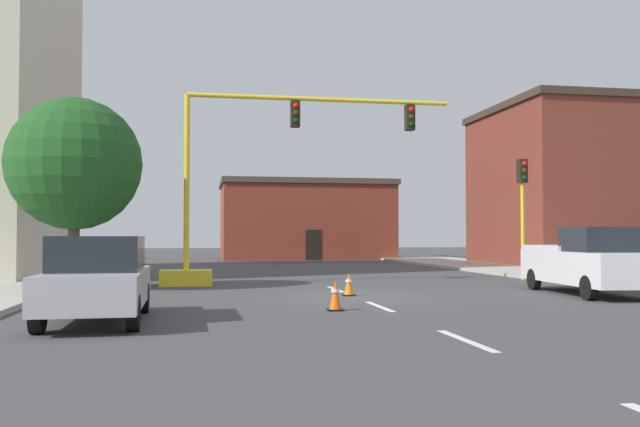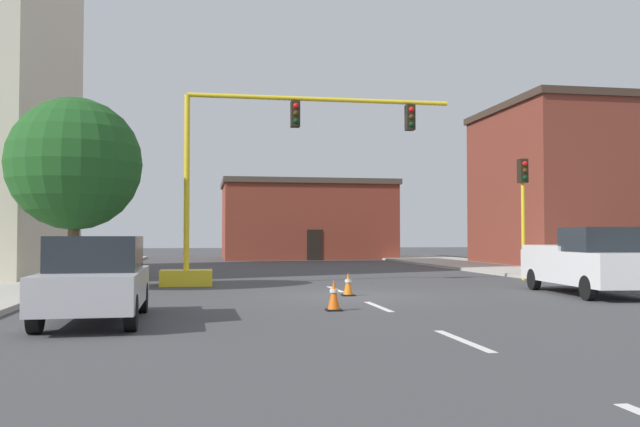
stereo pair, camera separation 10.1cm
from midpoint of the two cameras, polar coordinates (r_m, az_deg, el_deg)
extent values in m
plane|color=#424244|center=(19.78, 2.86, -6.96)|extent=(160.00, 160.00, 0.00)
cube|color=#B2ADA3|center=(28.22, -24.81, -5.13)|extent=(6.00, 56.00, 0.14)
cube|color=#B2ADA3|center=(31.57, 20.49, -4.82)|extent=(6.00, 56.00, 0.14)
cube|color=silver|center=(11.69, 12.21, -10.42)|extent=(0.16, 2.40, 0.01)
cube|color=silver|center=(16.88, 5.12, -7.82)|extent=(0.16, 2.40, 0.01)
cube|color=silver|center=(22.22, 1.43, -6.40)|extent=(0.16, 2.40, 0.01)
cube|color=brown|center=(52.14, -1.11, -0.78)|extent=(12.66, 7.86, 5.53)
cube|color=#4C4238|center=(52.28, -1.11, 2.47)|extent=(12.96, 8.16, 0.40)
cube|color=black|center=(48.22, -0.39, -2.67)|extent=(1.10, 0.06, 2.20)
cube|color=brown|center=(42.84, 21.63, 1.89)|extent=(10.81, 10.01, 8.95)
cube|color=#3D2D23|center=(43.39, 21.55, 8.06)|extent=(11.11, 10.31, 0.40)
cube|color=yellow|center=(24.27, -11.10, -5.34)|extent=(1.80, 1.20, 0.55)
cylinder|color=yellow|center=(24.30, -11.05, 2.63)|extent=(0.20, 0.20, 6.20)
cylinder|color=yellow|center=(25.10, 0.23, 9.60)|extent=(9.64, 0.16, 0.16)
cube|color=black|center=(24.84, -1.98, 8.37)|extent=(0.32, 0.36, 0.95)
sphere|color=red|center=(24.71, -1.92, 9.07)|extent=(0.20, 0.20, 0.20)
sphere|color=#38280A|center=(24.66, -1.92, 8.44)|extent=(0.20, 0.20, 0.20)
sphere|color=black|center=(24.61, -1.92, 7.79)|extent=(0.20, 0.20, 0.20)
cube|color=black|center=(25.79, 7.71, 8.01)|extent=(0.32, 0.36, 0.95)
sphere|color=red|center=(25.66, 7.83, 8.68)|extent=(0.20, 0.20, 0.20)
sphere|color=#38280A|center=(25.61, 7.84, 8.06)|extent=(0.20, 0.20, 0.20)
sphere|color=black|center=(25.56, 7.84, 7.45)|extent=(0.20, 0.20, 0.20)
cylinder|color=yellow|center=(27.96, 16.85, -0.48)|extent=(0.14, 0.14, 4.80)
cube|color=black|center=(28.07, 16.81, 3.45)|extent=(0.32, 0.36, 0.95)
sphere|color=red|center=(27.93, 16.98, 4.05)|extent=(0.20, 0.20, 0.20)
sphere|color=#38280A|center=(27.91, 16.99, 3.47)|extent=(0.20, 0.20, 0.20)
sphere|color=black|center=(27.88, 16.99, 2.90)|extent=(0.20, 0.20, 0.20)
cylinder|color=brown|center=(22.97, -19.95, -3.07)|extent=(0.36, 0.36, 2.46)
sphere|color=#1E511E|center=(23.08, -19.87, 3.96)|extent=(4.24, 4.24, 4.24)
cube|color=white|center=(21.73, 21.76, -4.22)|extent=(2.47, 5.56, 0.95)
cube|color=#1E2328|center=(20.91, 22.83, -2.04)|extent=(1.99, 1.96, 0.70)
cube|color=white|center=(22.78, 20.41, -2.73)|extent=(2.24, 2.97, 0.16)
cylinder|color=black|center=(19.71, 21.82, -5.85)|extent=(0.28, 0.70, 0.68)
cylinder|color=black|center=(23.79, 21.74, -5.15)|extent=(0.28, 0.70, 0.68)
cylinder|color=black|center=(23.05, 17.72, -5.31)|extent=(0.28, 0.70, 0.68)
cube|color=#B7B7BC|center=(14.50, -18.21, -5.98)|extent=(1.94, 4.54, 0.70)
cube|color=#1E2328|center=(14.57, -18.13, -3.21)|extent=(1.75, 2.33, 0.70)
cylinder|color=black|center=(16.16, -20.46, -6.77)|extent=(0.23, 0.68, 0.68)
cylinder|color=black|center=(15.98, -14.57, -6.89)|extent=(0.23, 0.68, 0.68)
cylinder|color=black|center=(13.17, -22.67, -7.88)|extent=(0.23, 0.68, 0.68)
cylinder|color=black|center=(12.94, -15.42, -8.07)|extent=(0.23, 0.68, 0.68)
cube|color=black|center=(19.84, 2.53, -6.89)|extent=(0.36, 0.36, 0.04)
cone|color=orange|center=(19.82, 2.53, -5.92)|extent=(0.28, 0.28, 0.63)
cylinder|color=white|center=(19.81, 2.53, -5.70)|extent=(0.19, 0.19, 0.08)
cube|color=black|center=(15.91, 1.35, -8.13)|extent=(0.36, 0.36, 0.04)
cone|color=orange|center=(15.87, 1.35, -6.83)|extent=(0.28, 0.28, 0.69)
cylinder|color=white|center=(15.87, 1.35, -6.53)|extent=(0.19, 0.19, 0.08)
camera|label=1|loc=(0.05, -89.88, 0.00)|focal=37.96mm
camera|label=2|loc=(0.05, 90.12, 0.00)|focal=37.96mm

